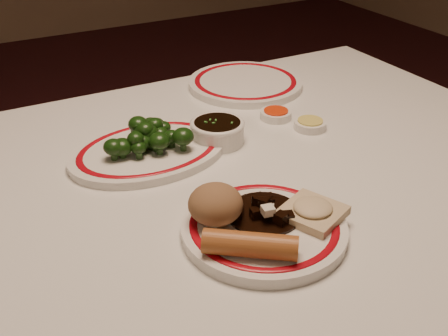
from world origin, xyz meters
The scene contains 12 objects.
dining_table centered at (0.00, 0.00, 0.66)m, with size 1.20×0.90×0.75m.
main_plate centered at (-0.07, -0.18, 0.76)m, with size 0.30×0.30×0.02m.
rice_mound centered at (-0.13, -0.14, 0.80)m, with size 0.08×0.08×0.06m, color #865F3F.
spring_roll centered at (-0.13, -0.23, 0.79)m, with size 0.03×0.03×0.13m, color #A25A28.
fried_wonton centered at (0.00, -0.20, 0.78)m, with size 0.11×0.11×0.02m.
stirfry_heap centered at (-0.06, -0.16, 0.78)m, with size 0.11×0.11×0.03m.
broccoli_plate centered at (-0.13, 0.12, 0.76)m, with size 0.32×0.28×0.02m.
broccoli_pile centered at (-0.13, 0.12, 0.79)m, with size 0.16×0.13×0.05m.
soy_bowl centered at (0.01, 0.11, 0.77)m, with size 0.10×0.10×0.04m.
sweet_sour_dish centered at (0.16, 0.14, 0.76)m, with size 0.06×0.06×0.02m.
mustard_dish centered at (0.19, 0.07, 0.76)m, with size 0.06×0.06×0.02m.
far_plate centered at (0.20, 0.32, 0.76)m, with size 0.28×0.28×0.02m.
Camera 1 is at (-0.44, -0.73, 1.24)m, focal length 45.00 mm.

